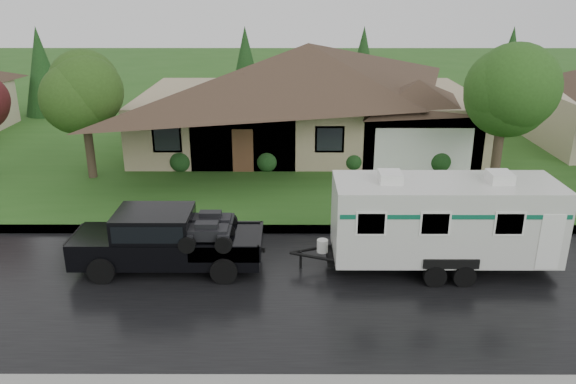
% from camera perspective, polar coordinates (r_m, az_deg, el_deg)
% --- Properties ---
extents(ground, '(140.00, 140.00, 0.00)m').
position_cam_1_polar(ground, '(18.92, -2.88, -6.75)').
color(ground, '#27551A').
rests_on(ground, ground).
extents(road, '(140.00, 8.00, 0.01)m').
position_cam_1_polar(road, '(17.16, -3.22, -9.75)').
color(road, black).
rests_on(road, ground).
extents(curb, '(140.00, 0.50, 0.15)m').
position_cam_1_polar(curb, '(20.92, -2.58, -3.79)').
color(curb, gray).
rests_on(curb, ground).
extents(lawn, '(140.00, 26.00, 0.15)m').
position_cam_1_polar(lawn, '(32.98, -1.58, 5.19)').
color(lawn, '#27551A').
rests_on(lawn, ground).
extents(house_main, '(19.44, 10.80, 6.90)m').
position_cam_1_polar(house_main, '(31.13, 2.59, 10.90)').
color(house_main, tan).
rests_on(house_main, lawn).
extents(tree_left_green, '(3.44, 3.44, 5.70)m').
position_cam_1_polar(tree_left_green, '(27.04, -20.13, 9.43)').
color(tree_left_green, '#382B1E').
rests_on(tree_left_green, lawn).
extents(tree_right_green, '(3.74, 3.74, 6.19)m').
position_cam_1_polar(tree_right_green, '(25.49, 21.19, 9.50)').
color(tree_right_green, '#382B1E').
rests_on(tree_right_green, lawn).
extents(shrub_row, '(13.60, 1.00, 1.00)m').
position_cam_1_polar(shrub_row, '(27.34, 2.26, 3.29)').
color(shrub_row, '#143814').
rests_on(shrub_row, lawn).
extents(pickup_truck, '(5.90, 2.24, 1.97)m').
position_cam_1_polar(pickup_truck, '(18.27, -12.45, -4.59)').
color(pickup_truck, black).
rests_on(pickup_truck, ground).
extents(travel_trailer, '(7.27, 2.56, 3.26)m').
position_cam_1_polar(travel_trailer, '(18.22, 15.56, -2.62)').
color(travel_trailer, silver).
rests_on(travel_trailer, ground).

